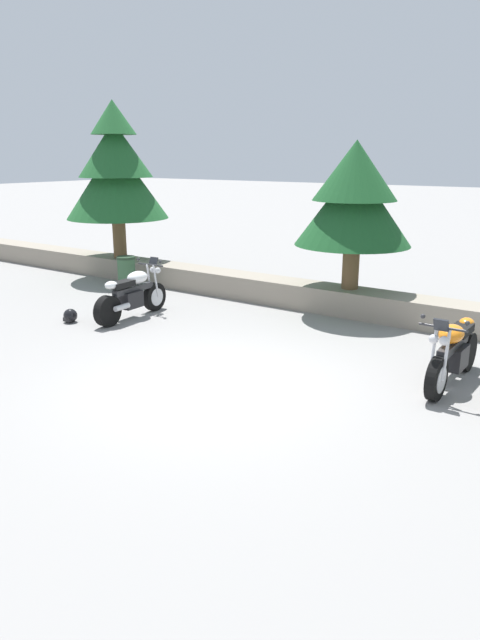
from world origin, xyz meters
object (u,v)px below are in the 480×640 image
Objects in this scene: motorcycle_white_near_left at (133,295)px; pine_tree_mid_left at (354,196)px; motorcycle_orange_centre at (452,353)px; rider_helmet at (70,316)px; trash_bin at (127,273)px; pine_tree_far_left at (116,170)px.

motorcycle_white_near_left is 0.68× the size of pine_tree_mid_left.
rider_helmet is at bearing -171.77° from motorcycle_orange_centre.
motorcycle_orange_centre is (6.50, 0.06, 0.00)m from motorcycle_white_near_left.
motorcycle_white_near_left is 6.50m from motorcycle_orange_centre.
motorcycle_orange_centre is 8.65m from trash_bin.
trash_bin is (-8.49, 1.70, -0.05)m from motorcycle_orange_centre.
motorcycle_white_near_left is 1.33m from rider_helmet.
pine_tree_far_left reaches higher than trash_bin.
motorcycle_white_near_left is 5.00m from pine_tree_mid_left.
pine_tree_mid_left is (4.34, 3.91, 2.34)m from rider_helmet.
rider_helmet is 5.34m from pine_tree_far_left.
rider_helmet is (-7.30, -1.06, -0.35)m from motorcycle_orange_centre.
pine_tree_mid_left is at bearing 0.77° from pine_tree_far_left.
motorcycle_white_near_left is 2.65m from trash_bin.
motorcycle_orange_centre is 0.68× the size of pine_tree_mid_left.
trash_bin is at bearing -168.15° from pine_tree_mid_left.
motorcycle_orange_centre is 7.36× the size of rider_helmet.
pine_tree_far_left reaches higher than motorcycle_white_near_left.
pine_tree_far_left reaches higher than rider_helmet.
rider_helmet is 0.07× the size of pine_tree_far_left.
trash_bin is (-1.98, 1.76, -0.05)m from motorcycle_white_near_left.
trash_bin is at bearing 113.19° from rider_helmet.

